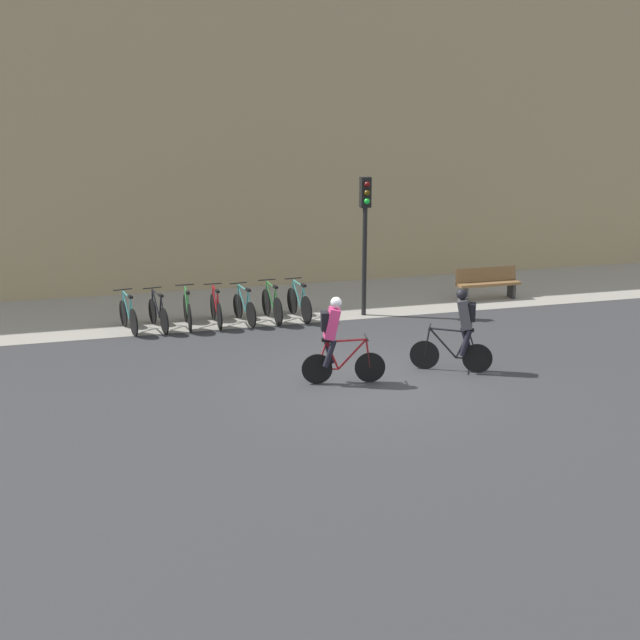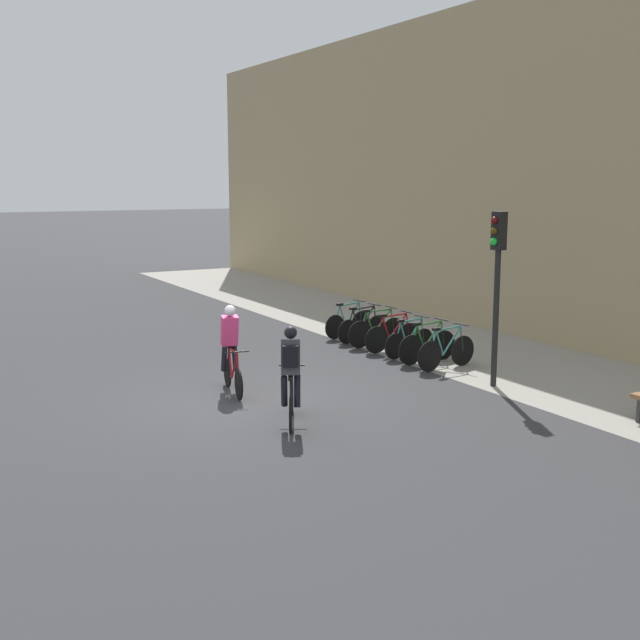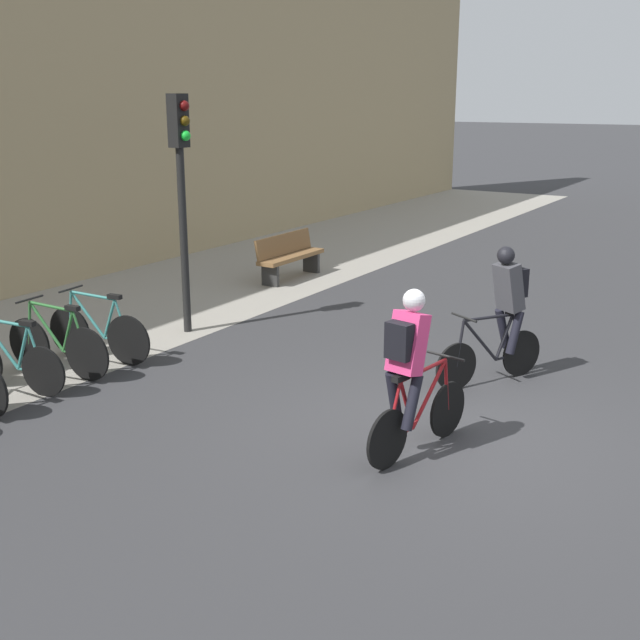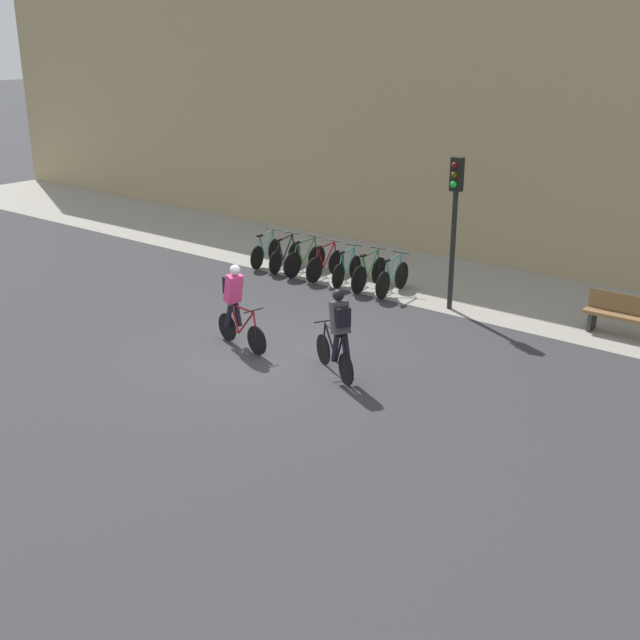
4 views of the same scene
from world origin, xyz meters
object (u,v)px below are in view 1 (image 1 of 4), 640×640
at_px(bench, 488,283).
at_px(traffic_light_pole, 365,221).
at_px(cyclist_grey, 461,327).
at_px(parked_bike_5, 272,305).
at_px(parked_bike_3, 216,309).
at_px(parked_bike_2, 187,311).
at_px(parked_bike_0, 128,315).
at_px(parked_bike_1, 158,313).
at_px(parked_bike_4, 244,308).
at_px(parked_bike_6, 299,303).
at_px(cyclist_pink, 335,337).

bearing_deg(bench, traffic_light_pole, -169.42).
xyz_separation_m(cyclist_grey, parked_bike_5, (-2.82, 4.98, -0.53)).
bearing_deg(cyclist_grey, parked_bike_3, 130.39).
xyz_separation_m(parked_bike_2, bench, (8.46, 0.61, 0.07)).
distance_m(parked_bike_5, traffic_light_pole, 3.17).
relative_size(cyclist_grey, bench, 0.95).
height_order(parked_bike_0, parked_bike_1, parked_bike_0).
distance_m(parked_bike_4, bench, 7.07).
bearing_deg(parked_bike_4, traffic_light_pole, -2.27).
relative_size(parked_bike_5, parked_bike_6, 1.00).
xyz_separation_m(cyclist_pink, parked_bike_0, (-3.69, 4.96, -0.55)).
distance_m(parked_bike_4, parked_bike_6, 1.42).
distance_m(cyclist_grey, parked_bike_0, 8.11).
height_order(parked_bike_1, parked_bike_4, parked_bike_1).
bearing_deg(parked_bike_0, traffic_light_pole, -1.19).
bearing_deg(parked_bike_1, parked_bike_5, 0.03).
bearing_deg(parked_bike_5, parked_bike_6, -0.02).
bearing_deg(cyclist_grey, parked_bike_4, 125.30).
bearing_deg(parked_bike_3, bench, 4.48).
relative_size(cyclist_pink, parked_bike_0, 1.10).
xyz_separation_m(parked_bike_3, parked_bike_5, (1.42, 0.00, 0.01)).
height_order(parked_bike_5, traffic_light_pole, traffic_light_pole).
bearing_deg(traffic_light_pole, parked_bike_4, 177.73).
relative_size(parked_bike_0, parked_bike_1, 0.97).
bearing_deg(parked_bike_3, cyclist_grey, -49.61).
distance_m(parked_bike_2, parked_bike_4, 1.42).
xyz_separation_m(cyclist_grey, parked_bike_0, (-6.37, 4.98, -0.55)).
xyz_separation_m(cyclist_pink, parked_bike_6, (0.57, 4.96, -0.54)).
bearing_deg(parked_bike_6, cyclist_grey, -67.05).
bearing_deg(parked_bike_3, cyclist_pink, -72.55).
relative_size(parked_bike_1, traffic_light_pole, 0.46).
distance_m(cyclist_pink, parked_bike_4, 5.07).
height_order(parked_bike_1, traffic_light_pole, traffic_light_pole).
relative_size(parked_bike_0, traffic_light_pole, 0.45).
distance_m(parked_bike_0, bench, 9.90).
bearing_deg(cyclist_grey, parked_bike_1, 138.62).
bearing_deg(cyclist_pink, bench, 41.98).
height_order(parked_bike_3, bench, parked_bike_3).
xyz_separation_m(parked_bike_0, parked_bike_2, (1.42, -0.00, 0.01)).
bearing_deg(cyclist_grey, parked_bike_0, 141.95).
relative_size(cyclist_pink, cyclist_grey, 1.00).
bearing_deg(parked_bike_4, parked_bike_5, 0.04).
xyz_separation_m(parked_bike_0, parked_bike_3, (2.13, 0.00, 0.00)).
xyz_separation_m(cyclist_pink, traffic_light_pole, (2.28, 4.84, 1.52)).
relative_size(parked_bike_0, parked_bike_4, 1.01).
bearing_deg(parked_bike_4, parked_bike_0, 179.99).
distance_m(cyclist_pink, parked_bike_1, 5.81).
bearing_deg(parked_bike_2, parked_bike_4, -0.01).
bearing_deg(traffic_light_pole, parked_bike_1, 178.66).
bearing_deg(cyclist_pink, parked_bike_0, 126.61).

